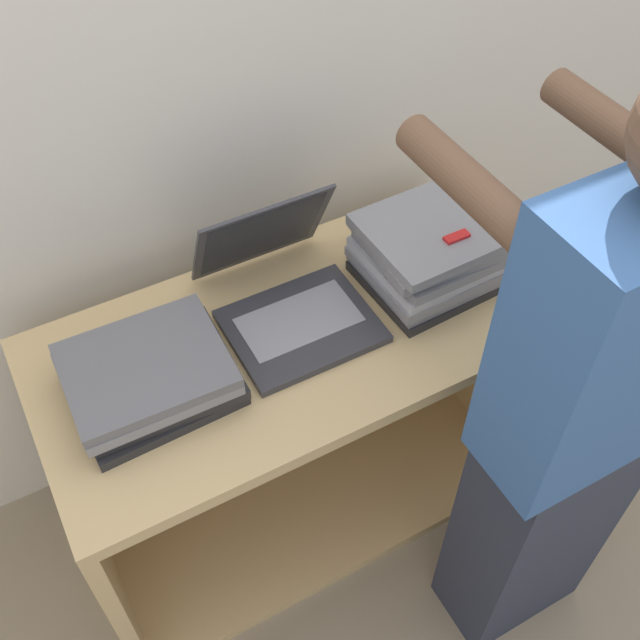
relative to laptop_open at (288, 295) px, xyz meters
The scene contains 8 objects.
ground_plane 0.86m from the laptop_open, 90.00° to the right, with size 12.00×12.00×0.00m, color gray.
wall_back 0.54m from the laptop_open, 90.00° to the left, with size 8.00×0.05×2.40m.
cart 0.42m from the laptop_open, 90.00° to the left, with size 1.24×0.60×0.73m.
laptop_open is the anchor object (origin of this frame).
laptop_stack_left 0.37m from the laptop_open, 169.18° to the right, with size 0.35×0.28×0.10m.
laptop_stack_right 0.37m from the laptop_open, 10.68° to the right, with size 0.35×0.29×0.18m.
person 0.68m from the laptop_open, 60.92° to the right, with size 0.40×0.52×1.57m.
inventory_tag 0.40m from the laptop_open, 20.15° to the right, with size 0.06×0.02×0.01m.
Camera 1 is at (-0.51, -0.72, 2.03)m, focal length 42.00 mm.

